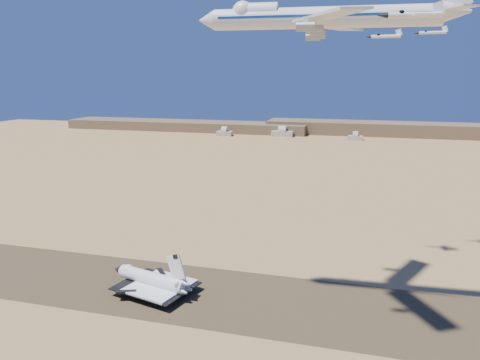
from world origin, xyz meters
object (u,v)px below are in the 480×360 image
(crew_b, at_px, (156,302))
(chase_jet_c, at_px, (385,36))
(crew_a, at_px, (163,301))
(chase_jet_a, at_px, (413,15))
(carrier_747, at_px, (316,18))
(crew_c, at_px, (155,305))
(shuttle, at_px, (152,280))
(chase_jet_d, at_px, (432,33))

(crew_b, height_order, chase_jet_c, chase_jet_c)
(crew_a, relative_size, chase_jet_a, 0.13)
(carrier_747, distance_m, crew_c, 116.37)
(shuttle, xyz_separation_m, crew_c, (6.74, -11.10, -4.10))
(carrier_747, bearing_deg, chase_jet_c, 63.35)
(shuttle, bearing_deg, crew_a, -28.36)
(crew_b, distance_m, chase_jet_c, 141.80)
(crew_b, bearing_deg, chase_jet_c, -58.55)
(chase_jet_a, relative_size, chase_jet_c, 0.95)
(crew_a, relative_size, chase_jet_c, 0.12)
(shuttle, bearing_deg, chase_jet_a, -12.67)
(crew_a, xyz_separation_m, chase_jet_d, (95.63, 76.55, 101.85))
(crew_b, bearing_deg, shuttle, 26.41)
(crew_c, distance_m, chase_jet_c, 142.42)
(chase_jet_c, xyz_separation_m, chase_jet_d, (19.66, 14.12, 2.21))
(shuttle, distance_m, crew_c, 13.61)
(shuttle, distance_m, chase_jet_d, 158.42)
(crew_b, height_order, chase_jet_d, chase_jet_d)
(crew_b, xyz_separation_m, chase_jet_d, (97.61, 78.08, 101.90))
(carrier_747, xyz_separation_m, crew_c, (-54.62, -12.74, -101.96))
(chase_jet_a, xyz_separation_m, chase_jet_c, (-3.82, 99.44, 2.93))
(crew_c, bearing_deg, carrier_747, -119.10)
(crew_b, relative_size, chase_jet_c, 0.11)
(crew_a, xyz_separation_m, crew_c, (-1.35, -3.69, -0.03))
(crew_b, bearing_deg, crew_a, -60.13)
(chase_jet_a, relative_size, chase_jet_d, 1.01)
(carrier_747, xyz_separation_m, chase_jet_d, (42.36, 67.49, -0.09))
(shuttle, relative_size, crew_c, 21.98)
(crew_a, distance_m, crew_c, 3.93)
(crew_a, bearing_deg, crew_c, 150.48)
(crew_b, bearing_deg, chase_jet_d, -59.26)
(shuttle, relative_size, chase_jet_c, 2.56)
(crew_b, xyz_separation_m, chase_jet_a, (81.78, -35.49, 96.76))
(chase_jet_d, bearing_deg, chase_jet_c, -140.39)
(carrier_747, relative_size, crew_c, 49.20)
(crew_a, xyz_separation_m, crew_b, (-1.98, -1.53, -0.05))
(crew_c, relative_size, chase_jet_c, 0.12)
(shuttle, relative_size, chase_jet_d, 2.71)
(crew_c, distance_m, chase_jet_d, 161.93)
(crew_a, relative_size, crew_b, 1.06)
(chase_jet_a, height_order, chase_jet_c, chase_jet_c)
(shuttle, height_order, crew_c, shuttle)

